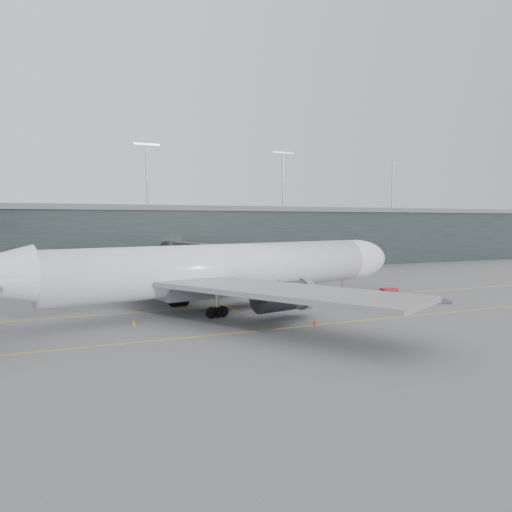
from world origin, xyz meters
name	(u,v)px	position (x,y,z in m)	size (l,w,h in m)	color
ground	(182,304)	(0.00, 0.00, 0.00)	(320.00, 320.00, 0.00)	#5B5B60
taxiline_a	(190,308)	(0.00, -4.00, 0.01)	(160.00, 0.25, 0.02)	gold
taxiline_b	(233,333)	(0.00, -20.00, 0.01)	(160.00, 0.25, 0.02)	gold
taxiline_lead_main	(180,285)	(5.00, 20.00, 0.01)	(0.25, 60.00, 0.02)	gold
terminal	(119,238)	(0.00, 58.00, 7.62)	(240.00, 36.00, 29.00)	black
main_aircraft	(221,269)	(3.65, -5.86, 5.26)	(66.38, 61.36, 18.76)	white
jet_bridge	(224,252)	(15.54, 25.68, 5.46)	(18.57, 46.36, 7.29)	#2C2D32
gse_cart	(389,293)	(29.55, -8.05, 0.89)	(2.49, 1.72, 1.60)	#B20C1E
baggage_dolly	(437,301)	(33.71, -13.52, 0.20)	(3.35, 2.68, 0.33)	#3D3C42
uld_a	(143,291)	(-3.84, 8.90, 0.89)	(2.06, 1.75, 1.70)	#38383D
uld_b	(140,289)	(-4.02, 10.32, 0.97)	(2.47, 2.23, 1.85)	#38383D
uld_c	(158,288)	(-1.04, 10.78, 0.90)	(2.02, 1.68, 1.72)	#38383D
cone_nose	(406,293)	(34.58, -5.97, 0.40)	(0.51, 0.51, 0.80)	#D84C0C
cone_wing_stbd	(315,322)	(9.81, -19.95, 0.37)	(0.47, 0.47, 0.75)	red
cone_wing_port	(212,289)	(7.86, 10.54, 0.40)	(0.51, 0.51, 0.80)	orange
cone_tail	(134,323)	(-8.83, -12.01, 0.33)	(0.41, 0.41, 0.66)	orange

